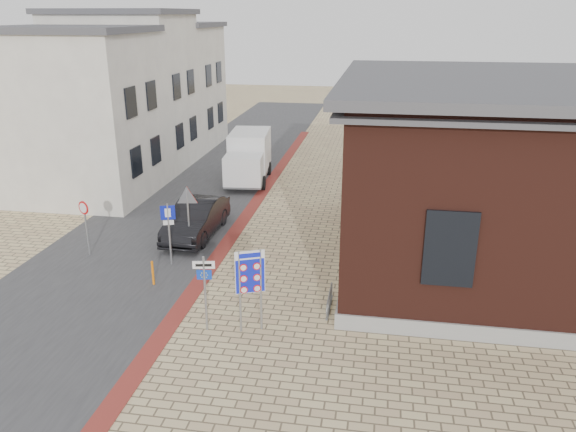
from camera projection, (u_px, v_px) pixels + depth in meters
The scene contains 16 objects.
ground at pixel (231, 337), 16.27m from camera, with size 120.00×120.00×0.00m, color tan.
road_strip at pixel (205, 183), 31.03m from camera, with size 7.00×60.00×0.02m, color #38383A.
curb_strip at pixel (245, 217), 25.85m from camera, with size 0.60×40.00×0.02m, color maroon.
brick_building at pixel (521, 172), 20.16m from camera, with size 13.00×13.00×6.80m.
townhouse_near at pixel (76, 114), 27.70m from camera, with size 7.40×6.40×8.30m.
townhouse_mid at pixel (127, 90), 33.13m from camera, with size 7.40×6.40×9.10m.
townhouse_far at pixel (165, 85), 38.83m from camera, with size 7.40×6.40×8.30m.
bike_rack at pixel (329, 300), 17.80m from camera, with size 0.08×1.80×0.60m.
sedan at pixel (196, 219), 23.48m from camera, with size 1.60×4.58×1.51m, color black.
box_truck at pixel (248, 157), 31.02m from camera, with size 2.55×5.25×2.66m.
border_sign at pixel (250, 274), 16.03m from camera, with size 0.82×0.39×2.55m.
essen_sign at pixel (205, 282), 16.14m from camera, with size 0.63×0.15×2.36m.
parking_sign at pixel (169, 224), 20.43m from camera, with size 0.51×0.21×2.40m.
yield_sign at pixel (188, 203), 21.67m from camera, with size 0.91×0.21×2.56m.
speed_sign at pixel (85, 220), 21.28m from camera, with size 0.49×0.23×2.22m.
bollard at pixel (153, 273), 19.26m from camera, with size 0.08×0.08×0.89m, color orange.
Camera 1 is at (3.99, -13.63, 8.84)m, focal length 35.00 mm.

